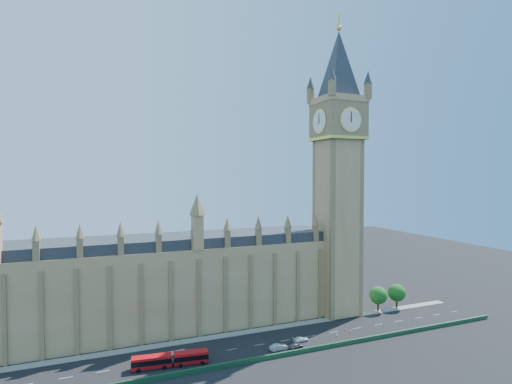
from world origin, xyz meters
name	(u,v)px	position (x,y,z in m)	size (l,w,h in m)	color
ground	(246,347)	(0.00, 0.00, 0.00)	(400.00, 400.00, 0.00)	black
palace_westminster	(141,285)	(-25.00, 22.00, 13.86)	(120.00, 20.00, 28.00)	#AB8052
elizabeth_tower	(338,151)	(38.00, 13.99, 54.56)	(20.59, 20.59, 105.00)	#AB8052
bridge_parapet	(258,359)	(0.00, -9.00, 0.60)	(160.00, 0.60, 1.20)	#1E4C2D
kerb_north	(234,334)	(0.00, 9.50, 0.08)	(160.00, 3.00, 0.16)	gray
tree_east_near	(379,295)	(52.22, 10.08, 5.64)	(6.00, 6.00, 8.50)	#382619
tree_east_far	(397,292)	(60.22, 10.08, 5.64)	(6.00, 6.00, 8.50)	#382619
red_bus	(170,360)	(-20.79, -3.49, 1.63)	(18.40, 4.74, 3.10)	red
car_grey	(296,346)	(12.23, -5.76, 0.71)	(1.67, 4.15, 1.41)	#414448
car_silver	(279,347)	(7.49, -5.03, 0.82)	(1.73, 4.96, 1.64)	#979A9D
car_white	(301,339)	(15.51, -2.39, 0.67)	(1.88, 4.63, 1.34)	silver
cone_a	(346,329)	(31.79, -0.27, 0.32)	(0.50, 0.50, 0.65)	black
cone_b	(295,341)	(14.00, -2.13, 0.39)	(0.59, 0.59, 0.80)	black
cone_c	(337,335)	(26.78, -3.17, 0.38)	(0.59, 0.59, 0.77)	black
cone_d	(350,331)	(32.20, -2.02, 0.36)	(0.60, 0.60, 0.72)	black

